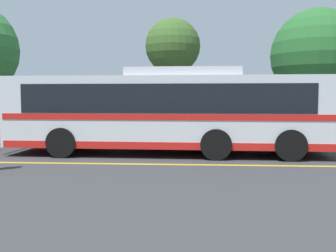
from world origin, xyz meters
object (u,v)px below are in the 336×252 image
transit_bus (168,110)px  tree_2 (173,47)px  parked_car_2 (184,128)px  tree_3 (317,55)px  parked_car_3 (310,126)px  parked_car_1 (48,124)px

transit_bus → tree_2: size_ratio=1.86×
parked_car_2 → tree_3: size_ratio=0.66×
parked_car_2 → parked_car_3: (5.30, 0.16, 0.09)m
parked_car_2 → tree_2: 5.91m
parked_car_3 → tree_3: bearing=-22.0°
parked_car_2 → parked_car_3: 5.31m
parked_car_1 → parked_car_3: 11.39m
transit_bus → parked_car_1: bearing=61.5°
parked_car_3 → tree_2: tree_2 is taller
parked_car_1 → parked_car_3: bearing=-95.3°
parked_car_1 → tree_3: bearing=-71.0°
parked_car_2 → parked_car_3: size_ratio=1.06×
tree_2 → transit_bus: bearing=-88.0°
transit_bus → tree_2: tree_2 is taller
parked_car_1 → parked_car_2: (6.09, -0.34, -0.11)m
tree_2 → parked_car_1: bearing=-143.3°
tree_3 → parked_car_2: bearing=-140.0°
parked_car_1 → tree_2: tree_2 is taller
parked_car_1 → tree_3: (13.39, 5.79, 3.54)m
parked_car_1 → tree_2: (5.34, 3.98, 3.86)m
parked_car_1 → tree_2: bearing=-57.7°
transit_bus → parked_car_3: size_ratio=2.64×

